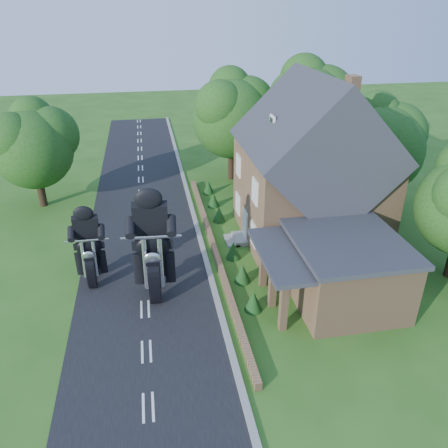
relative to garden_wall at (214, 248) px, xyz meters
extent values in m
plane|color=#285718|center=(-4.30, -5.00, -0.20)|extent=(120.00, 120.00, 0.00)
cube|color=black|center=(-4.30, -5.00, -0.19)|extent=(7.00, 80.00, 0.02)
cube|color=gray|center=(-0.65, -5.00, -0.14)|extent=(0.30, 80.00, 0.12)
cube|color=#976F4D|center=(0.00, 0.00, 0.00)|extent=(0.30, 22.00, 0.40)
cube|color=#976F4D|center=(6.20, 1.00, 2.80)|extent=(8.00, 8.00, 6.00)
cube|color=#292A31|center=(6.20, 1.00, 5.80)|extent=(8.48, 8.64, 8.48)
cube|color=#976F4D|center=(8.20, 1.00, 9.00)|extent=(0.60, 0.90, 1.60)
cube|color=white|center=(3.60, 1.00, 7.30)|extent=(0.12, 0.80, 0.90)
cube|color=black|center=(3.54, 1.00, 7.30)|extent=(0.04, 0.55, 0.65)
cube|color=white|center=(2.14, 1.00, 0.85)|extent=(0.10, 1.10, 2.10)
cube|color=gray|center=(1.80, 1.00, -0.05)|extent=(0.80, 1.60, 0.30)
cube|color=gray|center=(1.30, 1.00, -0.12)|extent=(0.80, 1.60, 0.15)
cube|color=white|center=(2.14, -1.20, 1.40)|extent=(0.10, 1.10, 1.40)
cube|color=black|center=(2.12, -1.20, 1.40)|extent=(0.04, 0.92, 1.22)
cube|color=white|center=(2.14, 3.20, 1.40)|extent=(0.10, 1.10, 1.40)
cube|color=black|center=(2.12, 3.20, 1.40)|extent=(0.04, 0.92, 1.22)
cube|color=white|center=(2.14, -1.20, 4.10)|extent=(0.10, 1.10, 1.40)
cube|color=black|center=(2.12, -1.20, 4.10)|extent=(0.04, 0.92, 1.22)
cube|color=white|center=(2.14, 3.20, 4.10)|extent=(0.10, 1.10, 1.40)
cube|color=black|center=(2.12, 3.20, 4.10)|extent=(0.04, 0.92, 1.22)
cube|color=#976F4D|center=(5.70, -5.80, 1.40)|extent=(5.00, 5.60, 3.20)
cube|color=#292A31|center=(5.70, -5.80, 3.12)|extent=(5.30, 5.94, 0.24)
cube|color=#292A31|center=(2.60, -5.80, 2.75)|extent=(2.60, 5.32, 0.22)
cube|color=#976F4D|center=(2.00, -7.60, 1.20)|extent=(0.35, 0.35, 2.80)
cube|color=#976F4D|center=(2.00, -5.80, 1.20)|extent=(0.35, 0.35, 2.80)
cube|color=#976F4D|center=(2.00, -4.00, 1.20)|extent=(0.35, 0.35, 2.80)
cylinder|color=black|center=(12.20, 3.50, 1.30)|extent=(0.56, 0.56, 3.00)
sphere|color=#1B4413|center=(12.20, 3.50, 4.45)|extent=(6.00, 6.00, 6.00)
sphere|color=#1B4413|center=(13.55, 4.10, 5.35)|extent=(4.32, 4.32, 4.32)
sphere|color=#1B4413|center=(11.15, 2.60, 5.65)|extent=(3.72, 3.72, 3.72)
sphere|color=#1B4413|center=(12.30, 4.70, 6.55)|extent=(3.30, 3.30, 3.30)
cylinder|color=black|center=(9.70, 11.00, 1.60)|extent=(0.56, 0.56, 3.60)
sphere|color=#1B4413|center=(9.70, 11.00, 5.38)|extent=(7.20, 7.20, 7.20)
sphere|color=#1B4413|center=(11.32, 11.72, 6.46)|extent=(5.18, 5.18, 5.18)
sphere|color=#1B4413|center=(8.44, 9.92, 6.82)|extent=(4.46, 4.46, 4.46)
sphere|color=#1B4413|center=(9.80, 12.44, 7.90)|extent=(3.96, 3.96, 3.96)
cylinder|color=black|center=(3.70, 12.00, 1.50)|extent=(0.56, 0.56, 3.40)
sphere|color=#1B4413|center=(3.70, 12.00, 4.96)|extent=(6.40, 6.40, 6.40)
sphere|color=#1B4413|center=(5.14, 12.64, 5.92)|extent=(4.61, 4.61, 4.61)
sphere|color=#1B4413|center=(2.58, 11.04, 6.24)|extent=(3.97, 3.97, 3.97)
sphere|color=#1B4413|center=(3.80, 13.28, 7.20)|extent=(3.52, 3.52, 3.52)
cylinder|color=black|center=(-11.30, 9.00, 1.20)|extent=(0.56, 0.56, 2.80)
sphere|color=#1B4413|center=(-11.30, 9.00, 4.14)|extent=(5.60, 5.60, 5.60)
sphere|color=#1B4413|center=(-10.04, 9.56, 4.98)|extent=(4.03, 4.03, 4.03)
sphere|color=#1B4413|center=(-12.28, 8.16, 5.26)|extent=(3.47, 3.47, 3.47)
sphere|color=#1B4413|center=(-11.20, 10.12, 6.10)|extent=(3.08, 3.08, 3.08)
cone|color=#113611|center=(1.00, -6.00, 0.35)|extent=(0.90, 0.90, 1.10)
cone|color=#113611|center=(1.00, -3.50, 0.35)|extent=(0.90, 0.90, 1.10)
cone|color=#113611|center=(1.00, -1.00, 0.35)|extent=(0.90, 0.90, 1.10)
cone|color=#113611|center=(1.00, 4.00, 0.35)|extent=(0.90, 0.90, 1.10)
cone|color=#113611|center=(1.00, 6.50, 0.35)|extent=(0.90, 0.90, 1.10)
cone|color=#113611|center=(1.00, 9.00, 0.35)|extent=(0.90, 0.90, 1.10)
camera|label=1|loc=(-3.54, -22.85, 13.49)|focal=35.00mm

